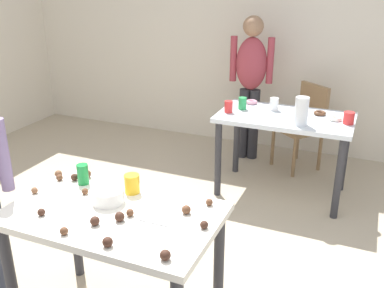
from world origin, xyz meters
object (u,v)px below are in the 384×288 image
at_px(person_adult_far, 251,76).
at_px(pitcher_far, 301,111).
at_px(chair_far_table, 304,121).
at_px(dining_table_far, 284,128).
at_px(soda_can, 83,174).
at_px(dining_table_near, 114,230).
at_px(mixing_bowl, 108,196).

xyz_separation_m(person_adult_far, pitcher_far, (0.68, -0.89, -0.05)).
xyz_separation_m(chair_far_table, person_adult_far, (-0.59, 0.01, 0.42)).
bearing_deg(chair_far_table, pitcher_far, -84.22).
distance_m(dining_table_far, person_adult_far, 0.90).
bearing_deg(person_adult_far, soda_can, -97.22).
bearing_deg(chair_far_table, dining_table_far, -96.24).
distance_m(dining_table_near, mixing_bowl, 0.19).
bearing_deg(dining_table_near, person_adult_far, 90.42).
height_order(chair_far_table, soda_can, soda_can).
height_order(dining_table_near, dining_table_far, same).
xyz_separation_m(dining_table_near, dining_table_far, (0.50, 1.99, 0.00)).
xyz_separation_m(dining_table_near, mixing_bowl, (-0.07, 0.07, 0.15)).
bearing_deg(dining_table_far, pitcher_far, -51.39).
bearing_deg(dining_table_far, soda_can, -114.91).
bearing_deg(soda_can, pitcher_far, 57.90).
relative_size(dining_table_near, chair_far_table, 1.29).
bearing_deg(pitcher_far, person_adult_far, 127.31).
bearing_deg(mixing_bowl, dining_table_near, -45.23).
height_order(person_adult_far, mixing_bowl, person_adult_far).
relative_size(chair_far_table, pitcher_far, 3.72).
distance_m(soda_can, pitcher_far, 1.87).
xyz_separation_m(person_adult_far, soda_can, (-0.31, -2.47, -0.10)).
height_order(dining_table_far, pitcher_far, pitcher_far).
relative_size(dining_table_near, pitcher_far, 4.78).
distance_m(dining_table_far, pitcher_far, 0.35).
distance_m(person_adult_far, pitcher_far, 1.12).
height_order(person_adult_far, pitcher_far, person_adult_far).
height_order(dining_table_far, person_adult_far, person_adult_far).
xyz_separation_m(dining_table_far, soda_can, (-0.83, -1.78, 0.17)).
distance_m(dining_table_far, mixing_bowl, 2.01).
bearing_deg(person_adult_far, dining_table_far, -53.09).
relative_size(mixing_bowl, pitcher_far, 0.75).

